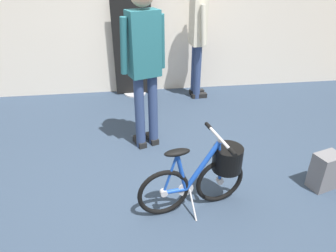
{
  "coord_description": "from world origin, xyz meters",
  "views": [
    {
      "loc": [
        -0.25,
        -2.38,
        1.97
      ],
      "look_at": [
        0.1,
        0.2,
        0.55
      ],
      "focal_mm": 32.59,
      "sensor_mm": 36.0,
      "label": 1
    }
  ],
  "objects_px": {
    "visitor_near_wall": "(198,34)",
    "visitor_browsing": "(144,59)",
    "folding_bike_foreground": "(207,173)",
    "backpack_on_floor": "(324,171)",
    "floor_banner_stand": "(133,54)"
  },
  "relations": [
    {
      "from": "visitor_browsing",
      "to": "visitor_near_wall",
      "type": "bearing_deg",
      "value": 57.52
    },
    {
      "from": "visitor_near_wall",
      "to": "folding_bike_foreground",
      "type": "bearing_deg",
      "value": -100.1
    },
    {
      "from": "visitor_near_wall",
      "to": "backpack_on_floor",
      "type": "xyz_separation_m",
      "value": [
        0.75,
        -2.41,
        -0.82
      ]
    },
    {
      "from": "visitor_browsing",
      "to": "backpack_on_floor",
      "type": "height_order",
      "value": "visitor_browsing"
    },
    {
      "from": "visitor_near_wall",
      "to": "visitor_browsing",
      "type": "height_order",
      "value": "visitor_browsing"
    },
    {
      "from": "floor_banner_stand",
      "to": "visitor_browsing",
      "type": "bearing_deg",
      "value": -87.04
    },
    {
      "from": "visitor_near_wall",
      "to": "backpack_on_floor",
      "type": "height_order",
      "value": "visitor_near_wall"
    },
    {
      "from": "folding_bike_foreground",
      "to": "visitor_near_wall",
      "type": "bearing_deg",
      "value": 79.9
    },
    {
      "from": "floor_banner_stand",
      "to": "backpack_on_floor",
      "type": "bearing_deg",
      "value": -56.81
    },
    {
      "from": "folding_bike_foreground",
      "to": "visitor_browsing",
      "type": "bearing_deg",
      "value": 112.27
    },
    {
      "from": "folding_bike_foreground",
      "to": "visitor_browsing",
      "type": "distance_m",
      "value": 1.37
    },
    {
      "from": "backpack_on_floor",
      "to": "floor_banner_stand",
      "type": "bearing_deg",
      "value": 123.19
    },
    {
      "from": "floor_banner_stand",
      "to": "backpack_on_floor",
      "type": "distance_m",
      "value": 3.18
    },
    {
      "from": "floor_banner_stand",
      "to": "visitor_browsing",
      "type": "height_order",
      "value": "visitor_browsing"
    },
    {
      "from": "folding_bike_foreground",
      "to": "visitor_near_wall",
      "type": "distance_m",
      "value": 2.61
    }
  ]
}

